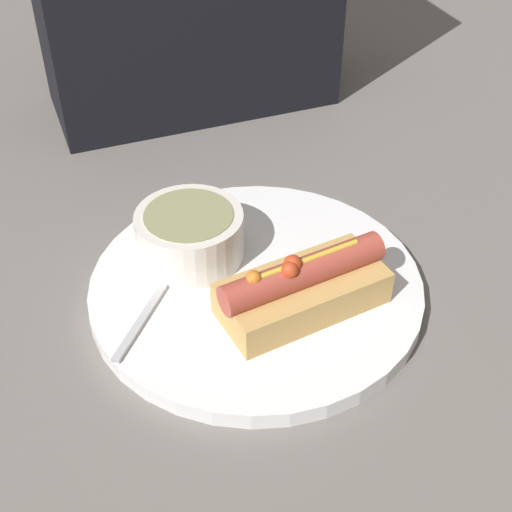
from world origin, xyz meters
TOP-DOWN VIEW (x-y plane):
  - ground_plane at (0.00, 0.00)m, footprint 4.00×4.00m
  - dinner_plate at (0.00, 0.00)m, footprint 0.30×0.30m
  - hot_dog at (0.02, -0.05)m, footprint 0.15×0.08m
  - soup_bowl at (-0.04, 0.06)m, footprint 0.10×0.10m
  - spoon at (-0.07, 0.03)m, footprint 0.11×0.12m

SIDE VIEW (x-z plane):
  - ground_plane at x=0.00m, z-range 0.00..0.00m
  - dinner_plate at x=0.00m, z-range 0.00..0.02m
  - spoon at x=-0.07m, z-range 0.02..0.02m
  - hot_dog at x=0.02m, z-range 0.01..0.07m
  - soup_bowl at x=-0.04m, z-range 0.02..0.06m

